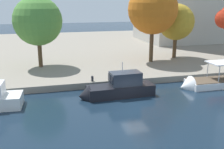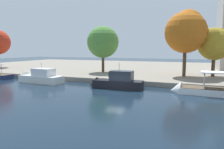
{
  "view_description": "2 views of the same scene",
  "coord_description": "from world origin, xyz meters",
  "views": [
    {
      "loc": [
        -8.86,
        -24.22,
        10.25
      ],
      "look_at": [
        -0.24,
        8.54,
        0.99
      ],
      "focal_mm": 43.13,
      "sensor_mm": 36.0,
      "label": 1
    },
    {
      "loc": [
        10.18,
        -26.19,
        5.9
      ],
      "look_at": [
        -3.0,
        6.3,
        1.65
      ],
      "focal_mm": 33.39,
      "sensor_mm": 36.0,
      "label": 2
    }
  ],
  "objects": [
    {
      "name": "ground_plane",
      "position": [
        0.0,
        0.0,
        0.0
      ],
      "size": [
        220.0,
        220.0,
        0.0
      ],
      "primitive_type": "plane",
      "color": "#142333"
    },
    {
      "name": "dock_promenade",
      "position": [
        0.0,
        33.81,
        0.4
      ],
      "size": [
        120.0,
        55.0,
        0.8
      ],
      "primitive_type": "cube",
      "color": "gray",
      "rests_on": "ground_plane"
    },
    {
      "name": "motor_yacht_1",
      "position": [
        -15.86,
        3.05,
        0.77
      ],
      "size": [
        9.47,
        3.41,
        4.4
      ],
      "rotation": [
        0.0,
        0.0,
        3.07
      ],
      "color": "silver",
      "rests_on": "ground_plane"
    },
    {
      "name": "motor_yacht_2",
      "position": [
        -1.15,
        3.05,
        0.75
      ],
      "size": [
        8.52,
        2.66,
        4.63
      ],
      "rotation": [
        0.0,
        0.0,
        3.17
      ],
      "color": "black",
      "rests_on": "ground_plane"
    },
    {
      "name": "mooring_bollard_0",
      "position": [
        0.31,
        7.15,
        1.15
      ],
      "size": [
        0.27,
        0.27,
        0.66
      ],
      "color": "#2D2D33",
      "rests_on": "dock_promenade"
    },
    {
      "name": "mooring_bollard_1",
      "position": [
        -3.18,
        6.79,
        1.18
      ],
      "size": [
        0.32,
        0.32,
        0.71
      ],
      "color": "#2D2D33",
      "rests_on": "dock_promenade"
    },
    {
      "name": "tree_0",
      "position": [
        -9.08,
        16.12,
        7.44
      ],
      "size": [
        7.02,
        7.02,
        10.22
      ],
      "color": "#4C3823",
      "rests_on": "dock_promenade"
    },
    {
      "name": "tree_2",
      "position": [
        12.99,
        17.03,
        6.91
      ],
      "size": [
        6.03,
        6.06,
        9.11
      ],
      "color": "#4C3823",
      "rests_on": "dock_promenade"
    },
    {
      "name": "tree_3",
      "position": [
        8.16,
        15.4,
        9.28
      ],
      "size": [
        7.72,
        7.72,
        12.45
      ],
      "color": "#4C3823",
      "rests_on": "dock_promenade"
    }
  ]
}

